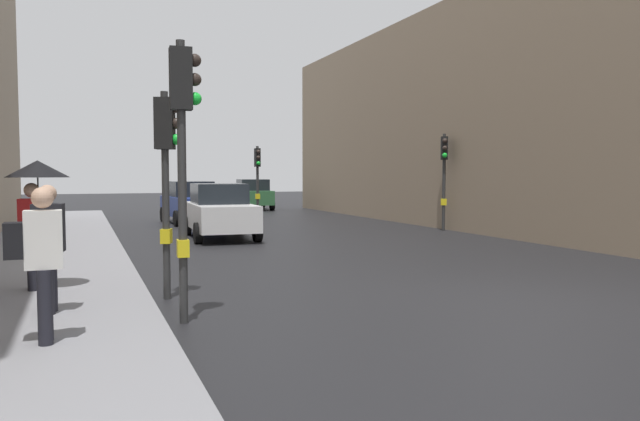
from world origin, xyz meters
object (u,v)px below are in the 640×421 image
Objects in this scene: car_blue_van at (191,202)px; pedestrian_with_umbrella at (36,188)px; traffic_light_mid_street at (444,164)px; traffic_light_far_median at (258,169)px; traffic_light_near_right at (167,157)px; car_green_estate at (252,194)px; car_white_compact at (220,211)px; traffic_light_near_left at (183,130)px; pedestrian_with_black_backpack at (39,255)px; pedestrian_in_dark_coat at (49,243)px.

pedestrian_with_umbrella is (-5.00, -14.85, 0.96)m from car_blue_van.
traffic_light_mid_street is 1.06× the size of traffic_light_far_median.
pedestrian_with_umbrella reaches higher than car_blue_van.
car_blue_van is (2.99, 15.64, -1.48)m from traffic_light_near_right.
car_blue_van is (-3.21, -1.14, -1.43)m from traffic_light_far_median.
car_green_estate is 25.69m from pedestrian_with_umbrella.
traffic_light_mid_street is at bearing 38.79° from traffic_light_near_right.
car_white_compact is at bearing 72.86° from traffic_light_near_right.
traffic_light_near_left reaches higher than car_white_compact.
pedestrian_with_black_backpack is at bearing -86.19° from pedestrian_with_umbrella.
pedestrian_with_black_backpack is at bearing -111.05° from car_white_compact.
traffic_light_near_left is 15.31m from traffic_light_mid_street.
car_green_estate is at bearing 71.87° from traffic_light_near_right.
traffic_light_near_left is 2.42m from pedestrian_in_dark_coat.
traffic_light_near_left reaches higher than pedestrian_in_dark_coat.
traffic_light_far_median is (6.20, 16.77, -0.06)m from traffic_light_near_right.
car_green_estate is at bearing 76.80° from traffic_light_far_median.
car_white_compact is 9.79m from pedestrian_with_umbrella.
traffic_light_mid_street is 8.33m from car_white_compact.
pedestrian_in_dark_coat is at bearing -141.90° from traffic_light_mid_street.
car_blue_van is 19.02m from pedestrian_with_black_backpack.
car_blue_van is 17.45m from pedestrian_in_dark_coat.
traffic_light_near_right is at bearing 33.44° from pedestrian_in_dark_coat.
pedestrian_with_umbrella is 1.21× the size of pedestrian_in_dark_coat.
car_blue_van is at bearing 139.84° from traffic_light_mid_street.
car_white_compact is (2.85, 11.01, -1.80)m from traffic_light_near_left.
car_blue_van is (2.99, 17.40, -1.80)m from traffic_light_near_left.
traffic_light_far_median is (6.20, 18.54, -0.38)m from traffic_light_near_left.
traffic_light_near_right is 0.79× the size of car_blue_van.
traffic_light_near_left is 2.20× the size of pedestrian_with_black_backpack.
traffic_light_mid_street is (11.02, 10.63, -0.24)m from traffic_light_near_left.
traffic_light_near_right is 0.80× the size of car_white_compact.
traffic_light_mid_street reaches higher than pedestrian_with_umbrella.
traffic_light_mid_street is 15.94m from car_green_estate.
traffic_light_near_right is 15.99m from car_blue_van.
traffic_light_far_median is 0.77× the size of car_green_estate.
pedestrian_with_black_backpack reaches higher than car_blue_van.
traffic_light_mid_street is 10.62m from car_blue_van.
traffic_light_near_right is 0.79× the size of car_green_estate.
pedestrian_in_dark_coat is at bearing 160.72° from traffic_light_near_left.
traffic_light_mid_street is 9.27m from traffic_light_far_median.
car_blue_van is 2.02× the size of pedestrian_with_umbrella.
pedestrian_with_black_backpack is (-4.62, -12.01, 0.29)m from car_white_compact.
pedestrian_with_black_backpack is at bearing -109.76° from car_green_estate.
car_green_estate is (8.00, 24.43, -1.48)m from traffic_light_near_right.
traffic_light_far_median is 0.78× the size of car_white_compact.
traffic_light_mid_street reaches higher than car_green_estate.
traffic_light_far_median reaches higher than car_blue_van.
pedestrian_with_black_backpack is at bearing -122.59° from traffic_light_near_right.
pedestrian_in_dark_coat is (-9.75, -25.59, 0.25)m from car_green_estate.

